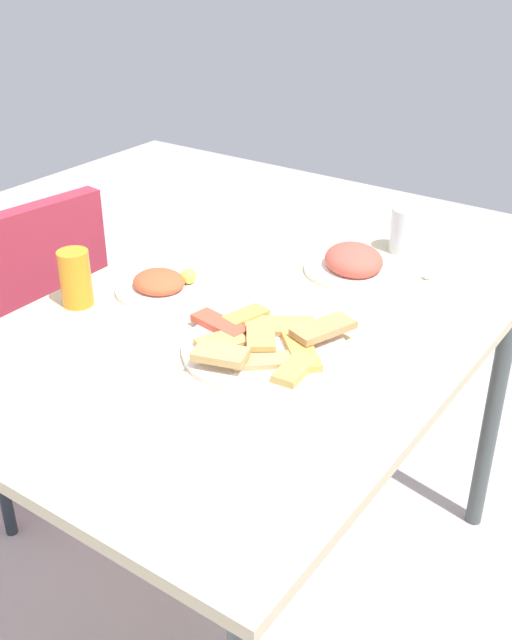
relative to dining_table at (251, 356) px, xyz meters
The scene contains 11 objects.
ground_plane 0.69m from the dining_table, ahead, with size 6.00×6.00×0.00m, color #B9AFAF.
dining_table is the anchor object (origin of this frame).
dining_chair 0.76m from the dining_table, 91.68° to the left, with size 0.47×0.48×0.89m.
pide_platter 0.15m from the dining_table, 131.70° to the right, with size 0.32×0.34×0.04m.
salad_plate_greens 0.26m from the dining_table, 88.92° to the left, with size 0.19×0.19×0.04m.
salad_plate_rice 0.36m from the dining_table, ahead, with size 0.23×0.23×0.07m.
soda_can 0.40m from the dining_table, 112.70° to the left, with size 0.07×0.07×0.12m, color orange.
drinking_glass 0.54m from the dining_table, 11.09° to the right, with size 0.07×0.07×0.11m, color silver.
paper_napkin 0.55m from the dining_table, 29.35° to the right, with size 0.15×0.15×0.00m, color white.
fork 0.56m from the dining_table, 30.98° to the right, with size 0.16×0.02×0.01m, color silver.
spoon 0.54m from the dining_table, 27.67° to the right, with size 0.19×0.01×0.01m, color silver.
Camera 1 is at (-1.09, -0.78, 1.51)m, focal length 42.04 mm.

